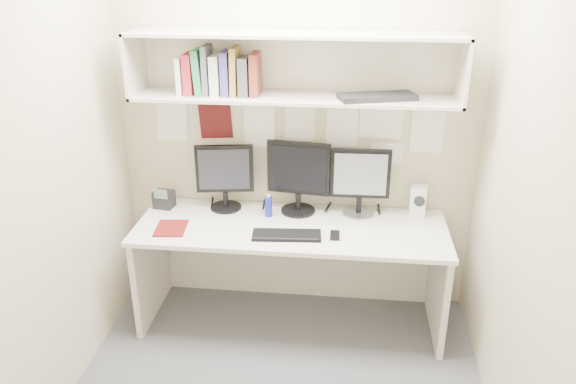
# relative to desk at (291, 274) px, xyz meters

# --- Properties ---
(floor) EXTENTS (2.40, 2.00, 0.01)m
(floor) POSITION_rel_desk_xyz_m (0.00, -0.65, -0.37)
(floor) COLOR #4A4A4F
(floor) RESTS_ON ground
(wall_back) EXTENTS (2.40, 0.02, 2.60)m
(wall_back) POSITION_rel_desk_xyz_m (0.00, 0.35, 0.93)
(wall_back) COLOR #BEB291
(wall_back) RESTS_ON ground
(wall_front) EXTENTS (2.40, 0.02, 2.60)m
(wall_front) POSITION_rel_desk_xyz_m (0.00, -1.65, 0.93)
(wall_front) COLOR #BEB291
(wall_front) RESTS_ON ground
(wall_left) EXTENTS (0.02, 2.00, 2.60)m
(wall_left) POSITION_rel_desk_xyz_m (-1.20, -0.65, 0.93)
(wall_left) COLOR #BEB291
(wall_left) RESTS_ON ground
(wall_right) EXTENTS (0.02, 2.00, 2.60)m
(wall_right) POSITION_rel_desk_xyz_m (1.20, -0.65, 0.93)
(wall_right) COLOR #BEB291
(wall_right) RESTS_ON ground
(desk) EXTENTS (2.00, 0.70, 0.73)m
(desk) POSITION_rel_desk_xyz_m (0.00, 0.00, 0.00)
(desk) COLOR silver
(desk) RESTS_ON floor
(overhead_hutch) EXTENTS (2.00, 0.38, 0.40)m
(overhead_hutch) POSITION_rel_desk_xyz_m (0.00, 0.21, 1.35)
(overhead_hutch) COLOR beige
(overhead_hutch) RESTS_ON wall_back
(pinned_papers) EXTENTS (1.92, 0.01, 0.48)m
(pinned_papers) POSITION_rel_desk_xyz_m (0.00, 0.34, 0.88)
(pinned_papers) COLOR white
(pinned_papers) RESTS_ON wall_back
(monitor_left) EXTENTS (0.39, 0.21, 0.45)m
(monitor_left) POSITION_rel_desk_xyz_m (-0.47, 0.22, 0.61)
(monitor_left) COLOR black
(monitor_left) RESTS_ON desk
(monitor_center) EXTENTS (0.42, 0.23, 0.49)m
(monitor_center) POSITION_rel_desk_xyz_m (0.02, 0.22, 0.63)
(monitor_center) COLOR black
(monitor_center) RESTS_ON desk
(monitor_right) EXTENTS (0.39, 0.22, 0.46)m
(monitor_right) POSITION_rel_desk_xyz_m (0.43, 0.22, 0.61)
(monitor_right) COLOR #A5A5AA
(monitor_right) RESTS_ON desk
(keyboard) EXTENTS (0.43, 0.18, 0.02)m
(keyboard) POSITION_rel_desk_xyz_m (-0.01, -0.16, 0.37)
(keyboard) COLOR black
(keyboard) RESTS_ON desk
(mouse) EXTENTS (0.06, 0.09, 0.03)m
(mouse) POSITION_rel_desk_xyz_m (0.29, -0.14, 0.38)
(mouse) COLOR black
(mouse) RESTS_ON desk
(speaker) EXTENTS (0.12, 0.12, 0.21)m
(speaker) POSITION_rel_desk_xyz_m (0.82, 0.24, 0.47)
(speaker) COLOR silver
(speaker) RESTS_ON desk
(blue_bottle) EXTENTS (0.05, 0.05, 0.16)m
(blue_bottle) POSITION_rel_desk_xyz_m (-0.16, 0.12, 0.44)
(blue_bottle) COLOR navy
(blue_bottle) RESTS_ON desk
(maroon_notebook) EXTENTS (0.21, 0.25, 0.01)m
(maroon_notebook) POSITION_rel_desk_xyz_m (-0.75, -0.14, 0.37)
(maroon_notebook) COLOR #601210
(maroon_notebook) RESTS_ON desk
(desk_phone) EXTENTS (0.14, 0.13, 0.15)m
(desk_phone) POSITION_rel_desk_xyz_m (-0.90, 0.18, 0.42)
(desk_phone) COLOR black
(desk_phone) RESTS_ON desk
(book_stack) EXTENTS (0.50, 0.18, 0.30)m
(book_stack) POSITION_rel_desk_xyz_m (-0.46, 0.15, 1.30)
(book_stack) COLOR white
(book_stack) RESTS_ON overhead_hutch
(hutch_tray) EXTENTS (0.49, 0.30, 0.03)m
(hutch_tray) POSITION_rel_desk_xyz_m (0.50, 0.12, 1.19)
(hutch_tray) COLOR black
(hutch_tray) RESTS_ON overhead_hutch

